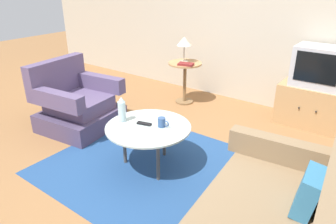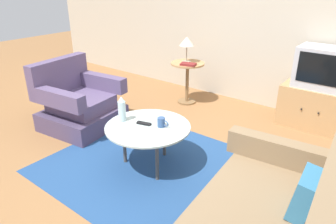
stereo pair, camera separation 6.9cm
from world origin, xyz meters
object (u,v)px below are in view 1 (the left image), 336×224
(side_table, at_px, (185,74))
(book, at_px, (186,64))
(mug, at_px, (162,122))
(table_lamp, at_px, (184,42))
(television, at_px, (320,67))
(coffee_table, at_px, (148,129))
(vase, at_px, (122,109))
(tv_stand, at_px, (312,106))
(armchair, at_px, (77,105))
(tv_remote_dark, at_px, (144,124))

(side_table, height_order, book, book)
(book, bearing_deg, mug, -80.34)
(side_table, relative_size, table_lamp, 1.68)
(television, bearing_deg, side_table, -169.02)
(table_lamp, bearing_deg, television, 10.64)
(coffee_table, xyz_separation_m, vase, (-0.29, -0.07, 0.17))
(side_table, height_order, television, television)
(vase, distance_m, mug, 0.44)
(tv_stand, bearing_deg, armchair, -142.44)
(vase, xyz_separation_m, mug, (0.41, 0.14, -0.08))
(table_lamp, distance_m, mug, 1.91)
(tv_stand, relative_size, television, 1.38)
(coffee_table, xyz_separation_m, table_lamp, (-0.74, 1.73, 0.51))
(vase, xyz_separation_m, book, (-0.33, 1.67, 0.06))
(tv_remote_dark, bearing_deg, tv_stand, 45.34)
(table_lamp, relative_size, mug, 2.99)
(armchair, height_order, coffee_table, armchair)
(table_lamp, bearing_deg, tv_stand, 10.32)
(armchair, xyz_separation_m, table_lamp, (0.63, 1.56, 0.64))
(armchair, relative_size, tv_stand, 1.15)
(armchair, height_order, table_lamp, table_lamp)
(coffee_table, height_order, television, television)
(coffee_table, distance_m, television, 2.37)
(television, bearing_deg, tv_remote_dark, -119.07)
(mug, xyz_separation_m, book, (-0.74, 1.53, 0.14))
(coffee_table, relative_size, table_lamp, 2.26)
(television, height_order, book, television)
(coffee_table, distance_m, mug, 0.16)
(coffee_table, height_order, table_lamp, table_lamp)
(side_table, distance_m, table_lamp, 0.48)
(tv_remote_dark, bearing_deg, armchair, 157.33)
(coffee_table, bearing_deg, mug, 31.28)
(side_table, distance_m, tv_stand, 1.84)
(side_table, relative_size, tv_stand, 0.75)
(coffee_table, xyz_separation_m, book, (-0.62, 1.60, 0.23))
(coffee_table, distance_m, side_table, 1.86)
(television, relative_size, tv_remote_dark, 3.96)
(side_table, distance_m, mug, 1.85)
(side_table, height_order, table_lamp, table_lamp)
(armchair, distance_m, tv_remote_dark, 1.33)
(television, relative_size, vase, 2.31)
(tv_stand, distance_m, television, 0.53)
(television, xyz_separation_m, mug, (-0.97, -2.00, -0.28))
(coffee_table, distance_m, book, 1.73)
(table_lamp, bearing_deg, vase, -76.12)
(table_lamp, distance_m, book, 0.33)
(table_lamp, distance_m, tv_remote_dark, 1.91)
(coffee_table, relative_size, tv_remote_dark, 5.51)
(tv_remote_dark, bearing_deg, table_lamp, 96.08)
(side_table, height_order, tv_remote_dark, side_table)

